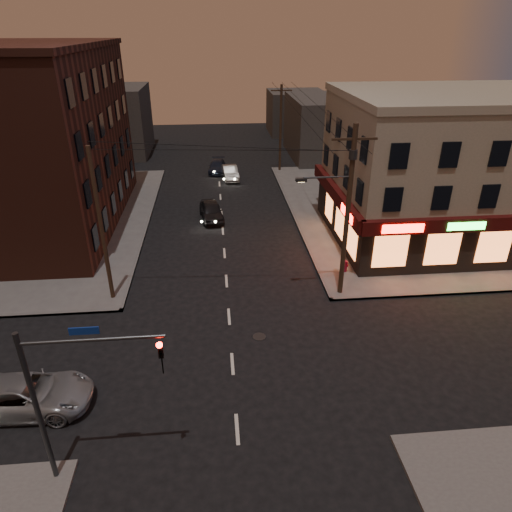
{
  "coord_description": "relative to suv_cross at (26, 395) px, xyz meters",
  "views": [
    {
      "loc": [
        -0.48,
        -17.27,
        14.59
      ],
      "look_at": [
        1.62,
        5.06,
        3.2
      ],
      "focal_mm": 32.0,
      "sensor_mm": 36.0,
      "label": 1
    }
  ],
  "objects": [
    {
      "name": "bg_building_ne_a",
      "position": [
        22.73,
        40.03,
        2.75
      ],
      "size": [
        10.0,
        12.0,
        7.0
      ],
      "primitive_type": "cube",
      "color": "#3F3D3A",
      "rests_on": "ground"
    },
    {
      "name": "fire_hydrant",
      "position": [
        16.53,
        10.32,
        -0.17
      ],
      "size": [
        0.36,
        0.36,
        0.79
      ],
      "rotation": [
        0.0,
        0.0,
        0.29
      ],
      "color": "maroon",
      "rests_on": "sidewalk_ne"
    },
    {
      "name": "sedan_far",
      "position": [
        8.59,
        34.38,
        -0.14
      ],
      "size": [
        2.11,
        4.37,
        1.23
      ],
      "primitive_type": "imported",
      "rotation": [
        0.0,
        0.0,
        -0.1
      ],
      "color": "black",
      "rests_on": "ground"
    },
    {
      "name": "pizza_building",
      "position": [
        24.66,
        15.46,
        4.6
      ],
      "size": [
        15.85,
        12.85,
        10.5
      ],
      "color": "tan",
      "rests_on": "sidewalk_ne"
    },
    {
      "name": "bg_building_nw",
      "position": [
        -4.27,
        44.03,
        3.25
      ],
      "size": [
        9.0,
        10.0,
        8.0
      ],
      "primitive_type": "cube",
      "color": "#3F3D3A",
      "rests_on": "ground"
    },
    {
      "name": "sedan_near",
      "position": [
        7.87,
        20.56,
        -0.01
      ],
      "size": [
        2.26,
        4.53,
        1.48
      ],
      "primitive_type": "imported",
      "rotation": [
        0.0,
        0.0,
        0.12
      ],
      "color": "black",
      "rests_on": "ground"
    },
    {
      "name": "bg_building_ne_b",
      "position": [
        20.73,
        54.03,
        2.25
      ],
      "size": [
        8.0,
        8.0,
        6.0
      ],
      "primitive_type": "cube",
      "color": "#3F3D3A",
      "rests_on": "ground"
    },
    {
      "name": "suv_cross",
      "position": [
        0.0,
        0.0,
        0.0
      ],
      "size": [
        5.49,
        2.68,
        1.5
      ],
      "primitive_type": "imported",
      "rotation": [
        0.0,
        0.0,
        1.54
      ],
      "color": "gray",
      "rests_on": "ground"
    },
    {
      "name": "utility_pole_main",
      "position": [
        15.42,
        7.83,
        5.01
      ],
      "size": [
        4.2,
        0.44,
        10.0
      ],
      "color": "#382619",
      "rests_on": "sidewalk_ne"
    },
    {
      "name": "brick_apartment",
      "position": [
        -5.77,
        21.03,
        5.9
      ],
      "size": [
        12.0,
        20.0,
        13.0
      ],
      "primitive_type": "cube",
      "color": "#431E15",
      "rests_on": "sidewalk_nw"
    },
    {
      "name": "utility_pole_far",
      "position": [
        15.53,
        34.03,
        3.9
      ],
      "size": [
        0.26,
        0.26,
        9.0
      ],
      "primitive_type": "cylinder",
      "color": "#382619",
      "rests_on": "sidewalk_ne"
    },
    {
      "name": "sidewalk_ne",
      "position": [
        26.73,
        21.03,
        -0.68
      ],
      "size": [
        24.0,
        28.0,
        0.15
      ],
      "primitive_type": "cube",
      "color": "#514F4C",
      "rests_on": "ground"
    },
    {
      "name": "traffic_signal",
      "position": [
        3.17,
        -3.57,
        3.41
      ],
      "size": [
        4.49,
        0.32,
        6.47
      ],
      "color": "#333538",
      "rests_on": "ground"
    },
    {
      "name": "sedan_mid",
      "position": [
        9.92,
        31.59,
        -0.06
      ],
      "size": [
        1.83,
        4.32,
        1.39
      ],
      "primitive_type": "imported",
      "rotation": [
        0.0,
        0.0,
        0.09
      ],
      "color": "slate",
      "rests_on": "ground"
    },
    {
      "name": "utility_pole_west",
      "position": [
        1.93,
        8.53,
        3.9
      ],
      "size": [
        0.24,
        0.24,
        9.0
      ],
      "primitive_type": "cylinder",
      "color": "#382619",
      "rests_on": "sidewalk_nw"
    },
    {
      "name": "sidewalk_nw",
      "position": [
        -9.27,
        21.03,
        -0.68
      ],
      "size": [
        24.0,
        28.0,
        0.15
      ],
      "primitive_type": "cube",
      "color": "#514F4C",
      "rests_on": "ground"
    },
    {
      "name": "ground",
      "position": [
        8.73,
        2.03,
        -0.75
      ],
      "size": [
        120.0,
        120.0,
        0.0
      ],
      "primitive_type": "plane",
      "color": "black",
      "rests_on": "ground"
    }
  ]
}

